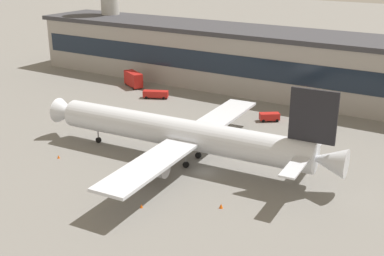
{
  "coord_description": "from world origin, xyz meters",
  "views": [
    {
      "loc": [
        39.8,
        -67.63,
        36.44
      ],
      "look_at": [
        -6.22,
        5.87,
        5.0
      ],
      "focal_mm": 46.7,
      "sensor_mm": 36.0,
      "label": 1
    }
  ],
  "objects_px": {
    "traffic_cone_1": "(221,206)",
    "catering_truck": "(134,79)",
    "traffic_cone_0": "(141,206)",
    "follow_me_car": "(269,116)",
    "traffic_cone_2": "(59,157)",
    "airliner": "(185,134)",
    "belt_loader": "(156,94)"
  },
  "relations": [
    {
      "from": "belt_loader",
      "to": "traffic_cone_2",
      "type": "xyz_separation_m",
      "value": [
        7.61,
        -41.03,
        -0.84
      ]
    },
    {
      "from": "belt_loader",
      "to": "traffic_cone_0",
      "type": "height_order",
      "value": "belt_loader"
    },
    {
      "from": "belt_loader",
      "to": "traffic_cone_1",
      "type": "xyz_separation_m",
      "value": [
        41.93,
        -41.52,
        -0.79
      ]
    },
    {
      "from": "follow_me_car",
      "to": "traffic_cone_0",
      "type": "height_order",
      "value": "follow_me_car"
    },
    {
      "from": "traffic_cone_2",
      "to": "follow_me_car",
      "type": "bearing_deg",
      "value": 58.67
    },
    {
      "from": "airliner",
      "to": "traffic_cone_2",
      "type": "relative_size",
      "value": 93.5
    },
    {
      "from": "follow_me_car",
      "to": "traffic_cone_1",
      "type": "distance_m",
      "value": 41.55
    },
    {
      "from": "airliner",
      "to": "traffic_cone_0",
      "type": "relative_size",
      "value": 97.54
    },
    {
      "from": "catering_truck",
      "to": "belt_loader",
      "type": "bearing_deg",
      "value": -25.67
    },
    {
      "from": "traffic_cone_1",
      "to": "catering_truck",
      "type": "bearing_deg",
      "value": 138.69
    },
    {
      "from": "airliner",
      "to": "belt_loader",
      "type": "relative_size",
      "value": 8.69
    },
    {
      "from": "airliner",
      "to": "follow_me_car",
      "type": "bearing_deg",
      "value": 82.29
    },
    {
      "from": "follow_me_car",
      "to": "traffic_cone_1",
      "type": "height_order",
      "value": "follow_me_car"
    },
    {
      "from": "follow_me_car",
      "to": "traffic_cone_2",
      "type": "relative_size",
      "value": 7.56
    },
    {
      "from": "traffic_cone_1",
      "to": "traffic_cone_2",
      "type": "distance_m",
      "value": 34.33
    },
    {
      "from": "airliner",
      "to": "traffic_cone_0",
      "type": "height_order",
      "value": "airliner"
    },
    {
      "from": "catering_truck",
      "to": "follow_me_car",
      "type": "xyz_separation_m",
      "value": [
        43.57,
        -6.85,
        -1.2
      ]
    },
    {
      "from": "traffic_cone_0",
      "to": "airliner",
      "type": "bearing_deg",
      "value": 102.18
    },
    {
      "from": "airliner",
      "to": "belt_loader",
      "type": "xyz_separation_m",
      "value": [
        -27.98,
        29.82,
        -4.11
      ]
    },
    {
      "from": "traffic_cone_2",
      "to": "belt_loader",
      "type": "bearing_deg",
      "value": 100.51
    },
    {
      "from": "catering_truck",
      "to": "traffic_cone_1",
      "type": "distance_m",
      "value": 71.45
    },
    {
      "from": "airliner",
      "to": "traffic_cone_1",
      "type": "height_order",
      "value": "airliner"
    },
    {
      "from": "traffic_cone_1",
      "to": "traffic_cone_0",
      "type": "bearing_deg",
      "value": -148.5
    },
    {
      "from": "airliner",
      "to": "traffic_cone_2",
      "type": "xyz_separation_m",
      "value": [
        -20.36,
        -11.2,
        -4.96
      ]
    },
    {
      "from": "airliner",
      "to": "follow_me_car",
      "type": "relative_size",
      "value": 12.37
    },
    {
      "from": "catering_truck",
      "to": "belt_loader",
      "type": "height_order",
      "value": "catering_truck"
    },
    {
      "from": "catering_truck",
      "to": "traffic_cone_0",
      "type": "bearing_deg",
      "value": -50.77
    },
    {
      "from": "traffic_cone_0",
      "to": "belt_loader",
      "type": "bearing_deg",
      "value": 123.71
    },
    {
      "from": "follow_me_car",
      "to": "traffic_cone_0",
      "type": "bearing_deg",
      "value": -90.02
    },
    {
      "from": "traffic_cone_0",
      "to": "traffic_cone_2",
      "type": "relative_size",
      "value": 0.96
    },
    {
      "from": "catering_truck",
      "to": "traffic_cone_1",
      "type": "bearing_deg",
      "value": -41.31
    },
    {
      "from": "follow_me_car",
      "to": "traffic_cone_1",
      "type": "relative_size",
      "value": 6.37
    }
  ]
}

